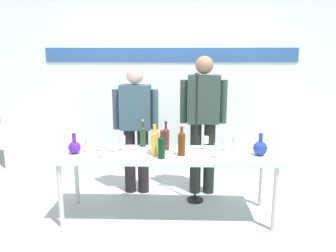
{
  "coord_description": "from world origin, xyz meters",
  "views": [
    {
      "loc": [
        0.11,
        -3.47,
        1.76
      ],
      "look_at": [
        0.0,
        0.15,
        0.99
      ],
      "focal_mm": 36.2,
      "sensor_mm": 36.0,
      "label": 1
    }
  ],
  "objects_px": {
    "wine_bottle_0": "(155,140)",
    "wine_glass_right_2": "(217,148)",
    "wine_glass_right_1": "(236,141)",
    "wine_glass_right_3": "(235,140)",
    "presenter_left": "(136,123)",
    "wine_bottle_5": "(182,143)",
    "wine_glass_right_0": "(225,142)",
    "microphone_stand": "(196,160)",
    "wine_glass_left_0": "(88,142)",
    "wine_glass_left_3": "(100,141)",
    "decanter_blue_left": "(75,147)",
    "wine_glass_left_2": "(123,140)",
    "wine_bottle_1": "(143,136)",
    "display_table": "(168,158)",
    "wine_glass_left_1": "(103,148)",
    "decanter_blue_right": "(260,148)",
    "wine_bottle_2": "(154,142)",
    "wine_bottle_3": "(161,146)",
    "wine_bottle_4": "(166,138)",
    "presenter_right": "(203,117)",
    "wine_glass_right_4": "(206,140)",
    "wine_glass_left_4": "(115,141)"
  },
  "relations": [
    {
      "from": "decanter_blue_left",
      "to": "wine_glass_right_4",
      "type": "bearing_deg",
      "value": 7.93
    },
    {
      "from": "wine_glass_left_0",
      "to": "wine_glass_left_3",
      "type": "relative_size",
      "value": 0.95
    },
    {
      "from": "wine_glass_right_0",
      "to": "microphone_stand",
      "type": "height_order",
      "value": "microphone_stand"
    },
    {
      "from": "presenter_left",
      "to": "wine_bottle_5",
      "type": "bearing_deg",
      "value": -52.56
    },
    {
      "from": "wine_bottle_4",
      "to": "wine_glass_left_2",
      "type": "height_order",
      "value": "wine_bottle_4"
    },
    {
      "from": "wine_glass_left_0",
      "to": "presenter_left",
      "type": "bearing_deg",
      "value": 56.35
    },
    {
      "from": "decanter_blue_right",
      "to": "wine_glass_right_0",
      "type": "bearing_deg",
      "value": 152.01
    },
    {
      "from": "wine_glass_right_1",
      "to": "wine_bottle_5",
      "type": "bearing_deg",
      "value": -160.11
    },
    {
      "from": "presenter_left",
      "to": "wine_bottle_1",
      "type": "distance_m",
      "value": 0.43
    },
    {
      "from": "wine_bottle_4",
      "to": "wine_glass_left_3",
      "type": "xyz_separation_m",
      "value": [
        -0.71,
        -0.11,
        -0.01
      ]
    },
    {
      "from": "wine_bottle_0",
      "to": "wine_glass_right_2",
      "type": "xyz_separation_m",
      "value": [
        0.64,
        -0.17,
        -0.03
      ]
    },
    {
      "from": "decanter_blue_right",
      "to": "presenter_left",
      "type": "height_order",
      "value": "presenter_left"
    },
    {
      "from": "wine_bottle_1",
      "to": "wine_glass_right_3",
      "type": "distance_m",
      "value": 1.04
    },
    {
      "from": "decanter_blue_left",
      "to": "microphone_stand",
      "type": "relative_size",
      "value": 0.14
    },
    {
      "from": "wine_glass_right_2",
      "to": "wine_glass_right_3",
      "type": "height_order",
      "value": "wine_glass_right_2"
    },
    {
      "from": "presenter_right",
      "to": "wine_bottle_2",
      "type": "distance_m",
      "value": 0.94
    },
    {
      "from": "wine_glass_right_3",
      "to": "wine_glass_left_2",
      "type": "bearing_deg",
      "value": -173.47
    },
    {
      "from": "wine_glass_left_0",
      "to": "wine_glass_left_4",
      "type": "xyz_separation_m",
      "value": [
        0.29,
        -0.01,
        0.01
      ]
    },
    {
      "from": "wine_bottle_3",
      "to": "wine_glass_left_1",
      "type": "xyz_separation_m",
      "value": [
        -0.6,
        -0.0,
        -0.02
      ]
    },
    {
      "from": "wine_bottle_4",
      "to": "wine_glass_right_3",
      "type": "height_order",
      "value": "wine_bottle_4"
    },
    {
      "from": "wine_glass_left_0",
      "to": "wine_glass_left_1",
      "type": "xyz_separation_m",
      "value": [
        0.2,
        -0.2,
        -0.01
      ]
    },
    {
      "from": "wine_glass_right_2",
      "to": "wine_glass_left_3",
      "type": "bearing_deg",
      "value": 171.5
    },
    {
      "from": "wine_glass_right_1",
      "to": "wine_glass_right_4",
      "type": "bearing_deg",
      "value": 177.59
    },
    {
      "from": "wine_glass_right_4",
      "to": "display_table",
      "type": "bearing_deg",
      "value": -159.89
    },
    {
      "from": "display_table",
      "to": "wine_glass_left_2",
      "type": "xyz_separation_m",
      "value": [
        -0.49,
        0.09,
        0.17
      ]
    },
    {
      "from": "presenter_right",
      "to": "wine_bottle_5",
      "type": "bearing_deg",
      "value": -110.15
    },
    {
      "from": "wine_glass_left_2",
      "to": "wine_glass_left_4",
      "type": "height_order",
      "value": "wine_glass_left_4"
    },
    {
      "from": "wine_bottle_3",
      "to": "wine_bottle_4",
      "type": "xyz_separation_m",
      "value": [
        0.03,
        0.32,
        0.01
      ]
    },
    {
      "from": "presenter_left",
      "to": "wine_glass_left_0",
      "type": "height_order",
      "value": "presenter_left"
    },
    {
      "from": "presenter_right",
      "to": "wine_glass_left_2",
      "type": "xyz_separation_m",
      "value": [
        -0.91,
        -0.57,
        -0.15
      ]
    },
    {
      "from": "wine_glass_left_3",
      "to": "wine_glass_right_1",
      "type": "bearing_deg",
      "value": 4.24
    },
    {
      "from": "wine_bottle_2",
      "to": "wine_bottle_1",
      "type": "bearing_deg",
      "value": 114.73
    },
    {
      "from": "wine_glass_left_0",
      "to": "wine_glass_left_1",
      "type": "height_order",
      "value": "wine_glass_left_0"
    },
    {
      "from": "presenter_left",
      "to": "wine_glass_right_1",
      "type": "distance_m",
      "value": 1.28
    },
    {
      "from": "decanter_blue_right",
      "to": "presenter_right",
      "type": "distance_m",
      "value": 0.92
    },
    {
      "from": "wine_bottle_5",
      "to": "wine_glass_left_1",
      "type": "distance_m",
      "value": 0.81
    },
    {
      "from": "wine_glass_left_2",
      "to": "presenter_right",
      "type": "bearing_deg",
      "value": 32.15
    },
    {
      "from": "wine_glass_left_2",
      "to": "wine_glass_right_2",
      "type": "xyz_separation_m",
      "value": [
        1.0,
        -0.25,
        -0.01
      ]
    },
    {
      "from": "presenter_left",
      "to": "wine_glass_left_2",
      "type": "relative_size",
      "value": 9.79
    },
    {
      "from": "decanter_blue_left",
      "to": "wine_glass_left_2",
      "type": "distance_m",
      "value": 0.51
    },
    {
      "from": "decanter_blue_left",
      "to": "wine_glass_right_1",
      "type": "xyz_separation_m",
      "value": [
        1.73,
        0.18,
        0.03
      ]
    },
    {
      "from": "decanter_blue_left",
      "to": "wine_glass_left_2",
      "type": "height_order",
      "value": "decanter_blue_left"
    },
    {
      "from": "wine_bottle_1",
      "to": "wine_glass_right_2",
      "type": "distance_m",
      "value": 0.9
    },
    {
      "from": "wine_glass_right_0",
      "to": "microphone_stand",
      "type": "relative_size",
      "value": 0.08
    },
    {
      "from": "wine_bottle_4",
      "to": "decanter_blue_left",
      "type": "bearing_deg",
      "value": -169.31
    },
    {
      "from": "display_table",
      "to": "decanter_blue_left",
      "type": "distance_m",
      "value": 0.99
    },
    {
      "from": "wine_glass_left_1",
      "to": "wine_glass_left_3",
      "type": "height_order",
      "value": "wine_glass_left_3"
    },
    {
      "from": "wine_glass_left_2",
      "to": "wine_glass_left_4",
      "type": "xyz_separation_m",
      "value": [
        -0.07,
        -0.09,
        0.01
      ]
    },
    {
      "from": "wine_glass_right_1",
      "to": "wine_glass_right_3",
      "type": "xyz_separation_m",
      "value": [
        0.01,
        0.1,
        -0.01
      ]
    },
    {
      "from": "presenter_right",
      "to": "wine_bottle_5",
      "type": "height_order",
      "value": "presenter_right"
    }
  ]
}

